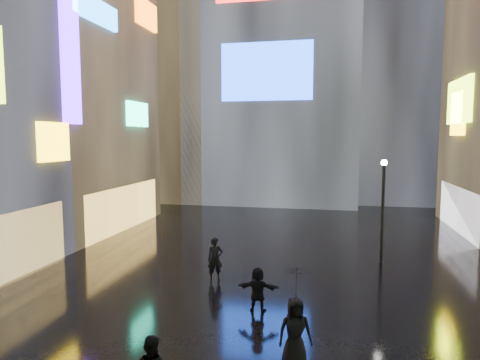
% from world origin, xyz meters
% --- Properties ---
extents(ground, '(140.00, 140.00, 0.00)m').
position_xyz_m(ground, '(0.00, 20.00, 0.00)').
color(ground, black).
rests_on(ground, ground).
extents(building_left_far, '(10.28, 12.00, 22.00)m').
position_xyz_m(building_left_far, '(-15.98, 26.00, 10.98)').
color(building_left_far, black).
rests_on(building_left_far, ground).
extents(tower_flank_right, '(12.00, 12.00, 34.00)m').
position_xyz_m(tower_flank_right, '(9.00, 46.00, 17.00)').
color(tower_flank_right, black).
rests_on(tower_flank_right, ground).
extents(tower_flank_left, '(10.00, 10.00, 26.00)m').
position_xyz_m(tower_flank_left, '(-14.00, 42.00, 13.00)').
color(tower_flank_left, black).
rests_on(tower_flank_left, ground).
extents(lamp_far, '(0.30, 0.30, 5.20)m').
position_xyz_m(lamp_far, '(5.24, 21.45, 2.94)').
color(lamp_far, black).
rests_on(lamp_far, ground).
extents(pedestrian_4, '(1.08, 0.87, 1.91)m').
position_xyz_m(pedestrian_4, '(1.81, 10.78, 0.96)').
color(pedestrian_4, black).
rests_on(pedestrian_4, ground).
extents(pedestrian_5, '(1.52, 0.51, 1.63)m').
position_xyz_m(pedestrian_5, '(0.19, 14.16, 0.82)').
color(pedestrian_5, black).
rests_on(pedestrian_5, ground).
extents(pedestrian_6, '(0.82, 0.70, 1.89)m').
position_xyz_m(pedestrian_6, '(-2.23, 17.16, 0.95)').
color(pedestrian_6, black).
rests_on(pedestrian_6, ground).
extents(umbrella_2, '(1.32, 1.33, 0.88)m').
position_xyz_m(umbrella_2, '(1.81, 10.78, 2.35)').
color(umbrella_2, black).
rests_on(umbrella_2, pedestrian_4).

